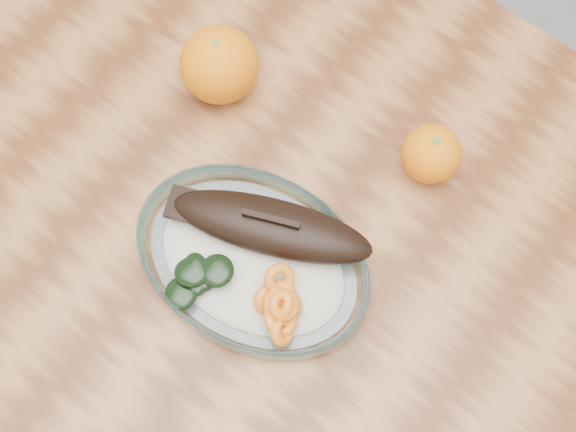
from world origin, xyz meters
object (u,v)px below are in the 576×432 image
(dining_table, at_px, (232,223))
(orange_left, at_px, (219,65))
(plated_meal, at_px, (253,258))
(orange_right, at_px, (431,154))

(dining_table, bearing_deg, orange_left, 131.29)
(plated_meal, height_order, orange_left, orange_left)
(dining_table, distance_m, plated_meal, 0.15)
(dining_table, xyz_separation_m, orange_right, (0.16, 0.16, 0.13))
(dining_table, distance_m, orange_right, 0.26)
(orange_left, bearing_deg, orange_right, 14.22)
(plated_meal, bearing_deg, orange_left, 130.75)
(dining_table, height_order, orange_right, orange_right)
(plated_meal, bearing_deg, dining_table, 142.77)
(dining_table, xyz_separation_m, orange_left, (-0.09, 0.10, 0.14))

